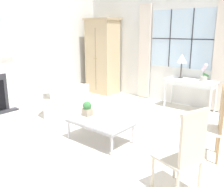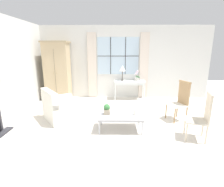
{
  "view_description": "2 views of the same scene",
  "coord_description": "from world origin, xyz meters",
  "views": [
    {
      "loc": [
        2.74,
        -2.91,
        1.86
      ],
      "look_at": [
        -0.04,
        0.41,
        0.76
      ],
      "focal_mm": 40.0,
      "sensor_mm": 36.0,
      "label": 1
    },
    {
      "loc": [
        -0.13,
        -3.95,
        1.93
      ],
      "look_at": [
        -0.19,
        0.37,
        0.82
      ],
      "focal_mm": 28.0,
      "sensor_mm": 36.0,
      "label": 2
    }
  ],
  "objects": [
    {
      "name": "table_lamp",
      "position": [
        0.17,
        2.76,
        1.19
      ],
      "size": [
        0.24,
        0.24,
        0.59
      ],
      "color": "#4C4742",
      "rests_on": "console_table"
    },
    {
      "name": "coffee_table",
      "position": [
        0.02,
        0.01,
        0.34
      ],
      "size": [
        1.09,
        0.65,
        0.38
      ],
      "color": "#BCBCC1",
      "rests_on": "ground_plane"
    },
    {
      "name": "potted_plant_small",
      "position": [
        -0.31,
        0.04,
        0.51
      ],
      "size": [
        0.16,
        0.16,
        0.26
      ],
      "color": "tan",
      "rests_on": "coffee_table"
    },
    {
      "name": "pillar_candle",
      "position": [
        0.37,
        -0.0,
        0.44
      ],
      "size": [
        0.11,
        0.11,
        0.14
      ],
      "color": "silver",
      "rests_on": "coffee_table"
    },
    {
      "name": "armoire",
      "position": [
        -2.3,
        2.65,
        1.11
      ],
      "size": [
        0.97,
        0.66,
        2.21
      ],
      "color": "tan",
      "rests_on": "ground_plane"
    },
    {
      "name": "console_table",
      "position": [
        0.45,
        2.71,
        0.64
      ],
      "size": [
        1.19,
        0.45,
        0.73
      ],
      "color": "silver",
      "rests_on": "ground_plane"
    },
    {
      "name": "wall_left",
      "position": [
        -3.03,
        0.6,
        1.4
      ],
      "size": [
        0.06,
        7.2,
        2.8
      ],
      "primitive_type": "cube",
      "color": "silver",
      "rests_on": "ground_plane"
    },
    {
      "name": "potted_orchid",
      "position": [
        0.73,
        2.77,
        0.89
      ],
      "size": [
        0.21,
        0.16,
        0.41
      ],
      "color": "#BCB7AD",
      "rests_on": "console_table"
    },
    {
      "name": "armchair_upholstered",
      "position": [
        -1.61,
        0.64,
        0.29
      ],
      "size": [
        1.25,
        1.27,
        0.87
      ],
      "color": "silver",
      "rests_on": "ground_plane"
    },
    {
      "name": "accent_chair_wooden",
      "position": [
        1.74,
        -0.45,
        0.57
      ],
      "size": [
        0.54,
        0.54,
        1.05
      ],
      "color": "beige",
      "rests_on": "ground_plane"
    },
    {
      "name": "side_chair_wooden",
      "position": [
        1.68,
        0.66,
        0.59
      ],
      "size": [
        0.56,
        0.56,
        1.09
      ],
      "color": "white",
      "rests_on": "ground_plane"
    },
    {
      "name": "wall_back_windowed",
      "position": [
        0.0,
        3.02,
        1.4
      ],
      "size": [
        7.2,
        0.14,
        2.8
      ],
      "color": "silver",
      "rests_on": "ground_plane"
    },
    {
      "name": "ground_plane",
      "position": [
        0.0,
        0.0,
        0.0
      ],
      "size": [
        14.0,
        14.0,
        0.0
      ],
      "primitive_type": "plane",
      "color": "silver"
    }
  ]
}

